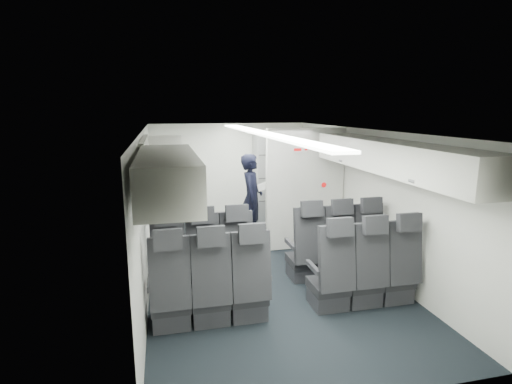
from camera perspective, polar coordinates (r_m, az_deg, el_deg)
name	(u,v)px	position (r m, az deg, el deg)	size (l,w,h in m)	color
cabin_shell	(262,199)	(6.02, 0.87, -1.00)	(3.41, 6.01, 2.16)	black
seat_row_front	(271,256)	(5.73, 2.17, -9.19)	(3.33, 0.56, 1.24)	black
seat_row_mid	(291,283)	(4.94, 5.02, -12.80)	(3.33, 0.56, 1.24)	black
overhead_bin_left_rear	(167,175)	(3.74, -12.54, 2.35)	(0.53, 1.80, 0.40)	silver
overhead_bin_left_front_open	(162,164)	(5.49, -13.24, 3.95)	(0.64, 1.70, 0.72)	#9E9E93
overhead_bin_right_rear	(434,166)	(4.69, 24.10, 3.47)	(0.53, 1.80, 0.40)	silver
overhead_bin_right_front	(357,150)	(6.17, 14.27, 5.88)	(0.53, 1.70, 0.40)	silver
bulkhead_partition	(305,189)	(7.06, 7.01, 0.43)	(1.40, 0.15, 2.13)	silver
galley_unit	(274,178)	(8.87, 2.53, 2.00)	(0.85, 0.52, 1.90)	#939399
boarding_door	(153,194)	(7.40, -14.55, -0.30)	(0.12, 1.27, 1.86)	silver
flight_attendant	(252,199)	(7.36, -0.63, -0.97)	(0.61, 0.40, 1.66)	black
carry_on_bag	(167,159)	(5.59, -12.62, 4.67)	(0.38, 0.27, 0.23)	black
papers	(262,187)	(7.31, 0.90, 0.76)	(0.18, 0.02, 0.13)	white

